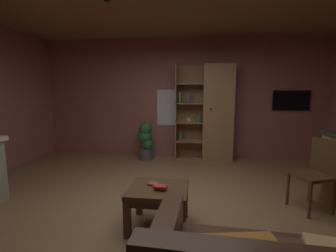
{
  "coord_description": "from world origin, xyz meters",
  "views": [
    {
      "loc": [
        0.41,
        -2.8,
        1.5
      ],
      "look_at": [
        0.0,
        0.4,
        1.05
      ],
      "focal_mm": 25.25,
      "sensor_mm": 36.0,
      "label": 1
    }
  ],
  "objects_px": {
    "table_book_1": "(160,186)",
    "coffee_table": "(158,195)",
    "dining_chair": "(317,170)",
    "table_book_0": "(153,184)",
    "potted_floor_plant": "(145,140)",
    "bookshelf_cabinet": "(214,113)",
    "wall_mounted_tv": "(291,100)"
  },
  "relations": [
    {
      "from": "bookshelf_cabinet",
      "to": "table_book_1",
      "type": "xyz_separation_m",
      "value": [
        -0.74,
        -2.91,
        -0.55
      ]
    },
    {
      "from": "table_book_0",
      "to": "potted_floor_plant",
      "type": "relative_size",
      "value": 0.13
    },
    {
      "from": "bookshelf_cabinet",
      "to": "coffee_table",
      "type": "relative_size",
      "value": 3.26
    },
    {
      "from": "table_book_1",
      "to": "dining_chair",
      "type": "bearing_deg",
      "value": 21.04
    },
    {
      "from": "coffee_table",
      "to": "dining_chair",
      "type": "distance_m",
      "value": 2.07
    },
    {
      "from": "potted_floor_plant",
      "to": "wall_mounted_tv",
      "type": "bearing_deg",
      "value": 6.88
    },
    {
      "from": "table_book_1",
      "to": "wall_mounted_tv",
      "type": "distance_m",
      "value": 4.03
    },
    {
      "from": "table_book_0",
      "to": "dining_chair",
      "type": "bearing_deg",
      "value": 16.9
    },
    {
      "from": "table_book_0",
      "to": "wall_mounted_tv",
      "type": "height_order",
      "value": "wall_mounted_tv"
    },
    {
      "from": "bookshelf_cabinet",
      "to": "potted_floor_plant",
      "type": "height_order",
      "value": "bookshelf_cabinet"
    },
    {
      "from": "dining_chair",
      "to": "wall_mounted_tv",
      "type": "relative_size",
      "value": 1.19
    },
    {
      "from": "coffee_table",
      "to": "table_book_0",
      "type": "relative_size",
      "value": 6.01
    },
    {
      "from": "table_book_1",
      "to": "dining_chair",
      "type": "xyz_separation_m",
      "value": [
        1.91,
        0.74,
        0.03
      ]
    },
    {
      "from": "bookshelf_cabinet",
      "to": "dining_chair",
      "type": "distance_m",
      "value": 2.52
    },
    {
      "from": "dining_chair",
      "to": "potted_floor_plant",
      "type": "relative_size",
      "value": 1.08
    },
    {
      "from": "bookshelf_cabinet",
      "to": "potted_floor_plant",
      "type": "distance_m",
      "value": 1.64
    },
    {
      "from": "wall_mounted_tv",
      "to": "potted_floor_plant",
      "type": "bearing_deg",
      "value": -173.12
    },
    {
      "from": "coffee_table",
      "to": "dining_chair",
      "type": "height_order",
      "value": "dining_chair"
    },
    {
      "from": "bookshelf_cabinet",
      "to": "wall_mounted_tv",
      "type": "xyz_separation_m",
      "value": [
        1.67,
        0.21,
        0.29
      ]
    },
    {
      "from": "bookshelf_cabinet",
      "to": "coffee_table",
      "type": "xyz_separation_m",
      "value": [
        -0.77,
        -2.84,
        -0.68
      ]
    },
    {
      "from": "coffee_table",
      "to": "table_book_1",
      "type": "xyz_separation_m",
      "value": [
        0.03,
        -0.07,
        0.13
      ]
    },
    {
      "from": "potted_floor_plant",
      "to": "table_book_1",
      "type": "bearing_deg",
      "value": -74.06
    },
    {
      "from": "dining_chair",
      "to": "potted_floor_plant",
      "type": "height_order",
      "value": "dining_chair"
    },
    {
      "from": "dining_chair",
      "to": "potted_floor_plant",
      "type": "distance_m",
      "value": 3.35
    },
    {
      "from": "bookshelf_cabinet",
      "to": "coffee_table",
      "type": "height_order",
      "value": "bookshelf_cabinet"
    },
    {
      "from": "table_book_0",
      "to": "coffee_table",
      "type": "bearing_deg",
      "value": -37.13
    },
    {
      "from": "table_book_1",
      "to": "coffee_table",
      "type": "bearing_deg",
      "value": 116.65
    },
    {
      "from": "dining_chair",
      "to": "table_book_1",
      "type": "bearing_deg",
      "value": -158.96
    },
    {
      "from": "table_book_0",
      "to": "wall_mounted_tv",
      "type": "xyz_separation_m",
      "value": [
        2.52,
        2.99,
        0.86
      ]
    },
    {
      "from": "potted_floor_plant",
      "to": "bookshelf_cabinet",
      "type": "bearing_deg",
      "value": 6.56
    },
    {
      "from": "coffee_table",
      "to": "potted_floor_plant",
      "type": "xyz_separation_m",
      "value": [
        -0.75,
        2.66,
        0.08
      ]
    },
    {
      "from": "bookshelf_cabinet",
      "to": "dining_chair",
      "type": "height_order",
      "value": "bookshelf_cabinet"
    }
  ]
}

